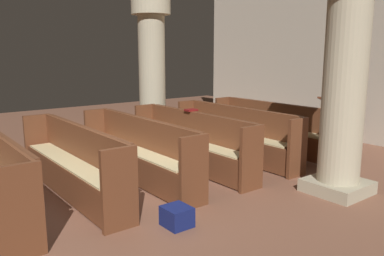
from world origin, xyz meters
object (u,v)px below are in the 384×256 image
(pillar_aisle_side, at_px, (345,80))
(pillar_far_side, at_px, (152,69))
(hymn_book, at_px, (191,110))
(lectern, at_px, (330,127))
(kneeler_box_navy, at_px, (177,216))
(pew_row_3, at_px, (138,148))
(pew_row_4, at_px, (72,159))
(pew_row_2, at_px, (191,139))
(pew_row_1, at_px, (235,132))
(pew_row_0, at_px, (272,126))

(pillar_aisle_side, bearing_deg, pillar_far_side, -176.54)
(pillar_far_side, distance_m, hymn_book, 2.13)
(lectern, distance_m, kneeler_box_navy, 4.85)
(pillar_far_side, height_order, hymn_book, pillar_far_side)
(pew_row_3, distance_m, kneeler_box_navy, 1.87)
(pew_row_4, distance_m, kneeler_box_navy, 1.88)
(pew_row_4, distance_m, hymn_book, 2.35)
(pillar_far_side, bearing_deg, pew_row_2, -15.92)
(pew_row_1, distance_m, pew_row_4, 3.15)
(pew_row_1, bearing_deg, lectern, 72.20)
(pew_row_1, distance_m, pillar_aisle_side, 2.53)
(pew_row_4, bearing_deg, pew_row_1, 90.00)
(pillar_aisle_side, bearing_deg, lectern, 125.34)
(pew_row_1, relative_size, pew_row_3, 1.00)
(pew_row_0, xyz_separation_m, kneeler_box_navy, (1.76, -3.66, -0.39))
(hymn_book, relative_size, kneeler_box_navy, 0.64)
(kneeler_box_navy, bearing_deg, pillar_far_side, 151.11)
(pew_row_2, height_order, hymn_book, hymn_book)
(hymn_book, bearing_deg, kneeler_box_navy, -41.27)
(pew_row_1, distance_m, pew_row_3, 2.10)
(pew_row_2, distance_m, pillar_aisle_side, 2.68)
(pew_row_2, distance_m, hymn_book, 0.56)
(pew_row_0, xyz_separation_m, pew_row_4, (0.00, -4.20, 0.00))
(pillar_aisle_side, bearing_deg, pew_row_4, -127.06)
(pillar_aisle_side, xyz_separation_m, hymn_book, (-2.50, -0.72, -0.64))
(lectern, bearing_deg, hymn_book, -107.04)
(kneeler_box_navy, bearing_deg, lectern, 102.98)
(pew_row_0, height_order, pew_row_4, same)
(pew_row_1, relative_size, hymn_book, 14.50)
(kneeler_box_navy, bearing_deg, pillar_aisle_side, 78.39)
(pew_row_1, relative_size, pew_row_2, 1.00)
(pillar_far_side, distance_m, lectern, 4.00)
(pillar_far_side, bearing_deg, lectern, 41.04)
(pew_row_4, height_order, kneeler_box_navy, pew_row_4)
(pew_row_4, bearing_deg, pillar_far_side, 129.06)
(pillar_aisle_side, bearing_deg, pew_row_2, -158.28)
(pew_row_4, relative_size, pillar_far_side, 0.96)
(pew_row_2, distance_m, pillar_far_side, 2.56)
(pew_row_0, xyz_separation_m, pew_row_3, (0.00, -3.15, 0.00))
(lectern, bearing_deg, pillar_far_side, -138.96)
(hymn_book, height_order, kneeler_box_navy, hymn_book)
(pew_row_1, bearing_deg, hymn_book, -105.15)
(pew_row_3, distance_m, lectern, 4.25)
(pew_row_3, bearing_deg, kneeler_box_navy, -16.23)
(pew_row_1, distance_m, pillar_far_side, 2.51)
(lectern, relative_size, hymn_book, 5.28)
(pew_row_2, xyz_separation_m, hymn_book, (-0.23, 0.19, 0.47))
(pew_row_2, bearing_deg, lectern, 77.92)
(pew_row_0, bearing_deg, kneeler_box_navy, -64.32)
(pew_row_4, distance_m, pillar_far_side, 3.69)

